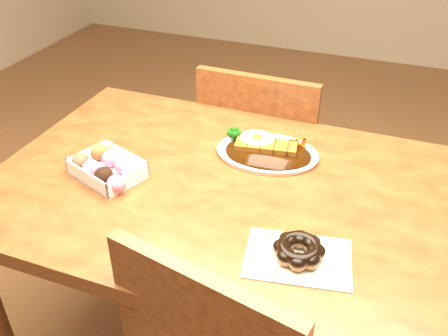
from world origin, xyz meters
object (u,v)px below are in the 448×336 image
(table, at_px, (227,216))
(donut_box, at_px, (106,167))
(chair_far, at_px, (264,163))
(pon_de_ring, at_px, (299,251))
(katsu_curry_plate, at_px, (266,150))

(table, bearing_deg, donut_box, -167.02)
(chair_far, xyz_separation_m, donut_box, (-0.25, -0.61, 0.30))
(donut_box, bearing_deg, pon_de_ring, -12.91)
(katsu_curry_plate, distance_m, donut_box, 0.43)
(table, distance_m, pon_de_ring, 0.32)
(table, distance_m, donut_box, 0.34)
(donut_box, bearing_deg, katsu_curry_plate, 34.70)
(katsu_curry_plate, relative_size, donut_box, 1.40)
(katsu_curry_plate, xyz_separation_m, pon_de_ring, (0.18, -0.37, 0.01))
(chair_far, relative_size, katsu_curry_plate, 3.00)
(chair_far, bearing_deg, katsu_curry_plate, 106.91)
(table, height_order, pon_de_ring, pon_de_ring)
(chair_far, xyz_separation_m, katsu_curry_plate, (0.10, -0.36, 0.29))
(pon_de_ring, bearing_deg, katsu_curry_plate, 116.39)
(donut_box, relative_size, pon_de_ring, 0.86)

